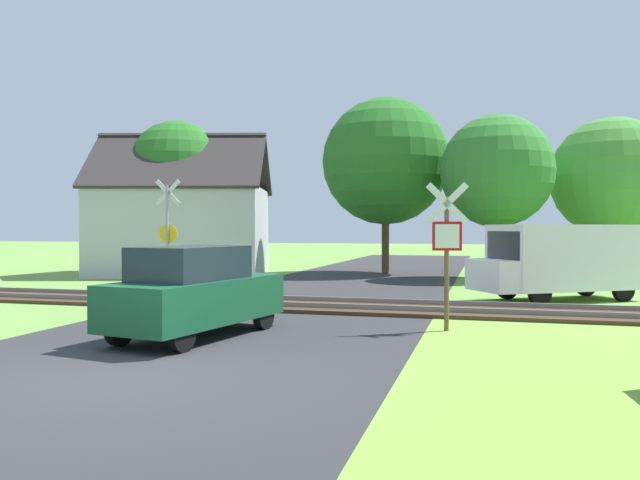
# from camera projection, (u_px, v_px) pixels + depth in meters

# --- Properties ---
(ground_plane) EXTENTS (160.00, 160.00, 0.00)m
(ground_plane) POSITION_uv_depth(u_px,v_px,m) (117.00, 378.00, 8.87)
(ground_plane) COLOR #6B9942
(road_asphalt) EXTENTS (7.72, 80.00, 0.01)m
(road_asphalt) POSITION_uv_depth(u_px,v_px,m) (183.00, 351.00, 10.80)
(road_asphalt) COLOR #2D2D30
(road_asphalt) RESTS_ON ground
(rail_track) EXTENTS (60.00, 2.60, 0.22)m
(rail_track) POSITION_uv_depth(u_px,v_px,m) (293.00, 305.00, 16.87)
(rail_track) COLOR #422D1E
(rail_track) RESTS_ON ground
(stop_sign_near) EXTENTS (0.87, 0.19, 3.08)m
(stop_sign_near) POSITION_uv_depth(u_px,v_px,m) (447.00, 245.00, 12.85)
(stop_sign_near) COLOR brown
(stop_sign_near) RESTS_ON ground
(crossing_sign_far) EXTENTS (0.88, 0.17, 3.76)m
(crossing_sign_far) POSITION_uv_depth(u_px,v_px,m) (168.00, 229.00, 20.65)
(crossing_sign_far) COLOR #9E9EA5
(crossing_sign_far) RESTS_ON ground
(house) EXTENTS (9.10, 7.95, 6.58)m
(house) POSITION_uv_depth(u_px,v_px,m) (183.00, 227.00, 29.08)
(house) COLOR #B7B7BC
(house) RESTS_ON ground
(tree_center) EXTENTS (5.97, 5.97, 8.29)m
(tree_center) POSITION_uv_depth(u_px,v_px,m) (386.00, 162.00, 29.43)
(tree_center) COLOR #513823
(tree_center) RESTS_ON ground
(tree_left) EXTENTS (4.50, 4.50, 7.22)m
(tree_left) POSITION_uv_depth(u_px,v_px,m) (177.00, 169.00, 29.51)
(tree_left) COLOR #513823
(tree_left) RESTS_ON ground
(tree_far) EXTENTS (5.30, 5.30, 7.05)m
(tree_far) POSITION_uv_depth(u_px,v_px,m) (612.00, 177.00, 27.53)
(tree_far) COLOR #513823
(tree_far) RESTS_ON ground
(tree_right) EXTENTS (4.75, 4.75, 6.93)m
(tree_right) POSITION_uv_depth(u_px,v_px,m) (497.00, 171.00, 26.23)
(tree_right) COLOR #513823
(tree_right) RESTS_ON ground
(mail_truck) EXTENTS (5.13, 4.18, 2.24)m
(mail_truck) POSITION_uv_depth(u_px,v_px,m) (560.00, 259.00, 18.38)
(mail_truck) COLOR white
(mail_truck) RESTS_ON ground
(parked_car) EXTENTS (2.36, 4.24, 1.78)m
(parked_car) POSITION_uv_depth(u_px,v_px,m) (195.00, 292.00, 12.13)
(parked_car) COLOR #144C2D
(parked_car) RESTS_ON ground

